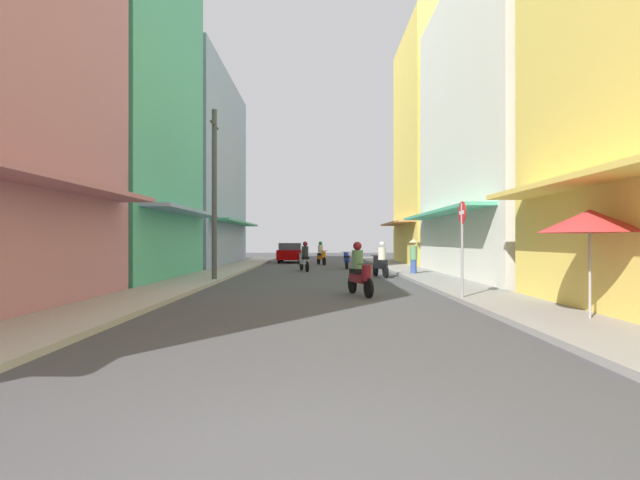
{
  "coord_description": "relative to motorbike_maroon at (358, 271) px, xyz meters",
  "views": [
    {
      "loc": [
        0.13,
        -3.16,
        1.6
      ],
      "look_at": [
        0.22,
        21.05,
        1.65
      ],
      "focal_mm": 26.16,
      "sensor_mm": 36.0,
      "label": 1
    }
  ],
  "objects": [
    {
      "name": "parked_car",
      "position": [
        -3.35,
        20.99,
        0.04
      ],
      "size": [
        1.79,
        4.11,
        1.45
      ],
      "color": "#8C0000",
      "rests_on": "ground"
    },
    {
      "name": "motorbike_orange",
      "position": [
        -1.08,
        17.43,
        0.0
      ],
      "size": [
        0.72,
        1.75,
        1.58
      ],
      "color": "black",
      "rests_on": "ground"
    },
    {
      "name": "motorbike_silver",
      "position": [
        -2.0,
        11.05,
        0.0
      ],
      "size": [
        0.69,
        1.76,
        1.58
      ],
      "color": "black",
      "rests_on": "ground"
    },
    {
      "name": "building_right_mid",
      "position": [
        7.49,
        6.55,
        5.8
      ],
      "size": [
        7.05,
        12.08,
        13.02
      ],
      "color": "silver",
      "rests_on": "ground"
    },
    {
      "name": "sidewalk_left",
      "position": [
        -6.05,
        5.43,
        -0.64
      ],
      "size": [
        2.06,
        47.89,
        0.12
      ],
      "primitive_type": "cube",
      "color": "#ADA89E",
      "rests_on": "ground"
    },
    {
      "name": "utility_pole",
      "position": [
        -5.27,
        4.4,
        2.73
      ],
      "size": [
        0.2,
        1.2,
        6.71
      ],
      "color": "#4C4C4F",
      "rests_on": "ground"
    },
    {
      "name": "ground_plane",
      "position": [
        -1.29,
        5.43,
        -0.7
      ],
      "size": [
        87.76,
        87.76,
        0.0
      ],
      "primitive_type": "plane",
      "color": "#424244"
    },
    {
      "name": "vendor_umbrella",
      "position": [
        4.0,
        -4.77,
        1.28
      ],
      "size": [
        1.89,
        1.89,
        2.21
      ],
      "color": "#99999E",
      "rests_on": "ground"
    },
    {
      "name": "sidewalk_right",
      "position": [
        3.47,
        5.43,
        -0.64
      ],
      "size": [
        2.06,
        47.89,
        0.12
      ],
      "primitive_type": "cube",
      "color": "gray",
      "rests_on": "ground"
    },
    {
      "name": "building_left_far",
      "position": [
        -10.08,
        16.93,
        5.51
      ],
      "size": [
        7.05,
        12.93,
        12.44
      ],
      "color": "#8CA5CC",
      "rests_on": "ground"
    },
    {
      "name": "building_right_far",
      "position": [
        7.49,
        17.73,
        7.07
      ],
      "size": [
        7.05,
        8.86,
        15.57
      ],
      "color": "#EFD159",
      "rests_on": "ground"
    },
    {
      "name": "pedestrian_midway",
      "position": [
        3.13,
        7.66,
        0.25
      ],
      "size": [
        0.44,
        0.44,
        1.69
      ],
      "color": "#334C8C",
      "rests_on": "ground"
    },
    {
      "name": "motorbike_blue",
      "position": [
        0.37,
        13.2,
        -0.2
      ],
      "size": [
        0.55,
        1.81,
        0.96
      ],
      "color": "black",
      "rests_on": "ground"
    },
    {
      "name": "building_left_mid",
      "position": [
        -10.08,
        5.44,
        8.15
      ],
      "size": [
        7.05,
        8.81,
        17.72
      ],
      "color": "#4CB28C",
      "rests_on": "ground"
    },
    {
      "name": "street_sign_no_entry",
      "position": [
        2.59,
        -1.4,
        1.01
      ],
      "size": [
        0.07,
        0.6,
        2.65
      ],
      "color": "gray",
      "rests_on": "ground"
    },
    {
      "name": "motorbike_maroon",
      "position": [
        0.0,
        0.0,
        0.0
      ],
      "size": [
        0.73,
        1.75,
        1.58
      ],
      "color": "black",
      "rests_on": "ground"
    },
    {
      "name": "motorbike_black",
      "position": [
        1.52,
        6.95,
        0.0
      ],
      "size": [
        0.65,
        1.78,
        1.58
      ],
      "color": "black",
      "rests_on": "ground"
    }
  ]
}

